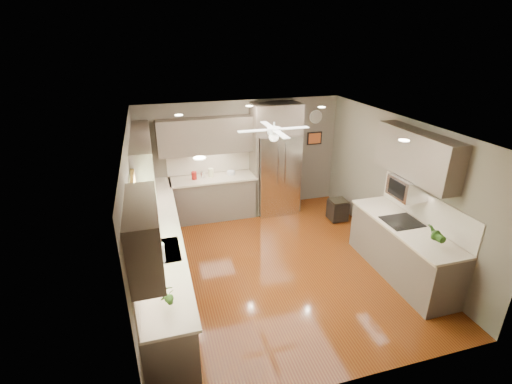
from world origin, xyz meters
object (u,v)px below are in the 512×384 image
canister_c (211,173)px  potted_plant_right (435,234)px  stool (338,210)px  bowl (231,174)px  canister_b (203,174)px  paper_towel (160,253)px  refrigerator (276,161)px  potted_plant_left (166,294)px  canister_a (194,176)px  soap_bottle (149,237)px  microwave (407,187)px

canister_c → potted_plant_right: (2.65, -3.70, 0.09)m
stool → bowl: bearing=156.6°
canister_b → paper_towel: (-1.02, -3.04, 0.07)m
refrigerator → canister_b: bearing=176.9°
stool → paper_towel: (-3.80, -2.08, 0.84)m
potted_plant_left → canister_a: bearing=78.2°
canister_b → bowl: canister_b is taller
canister_b → stool: bearing=-19.0°
paper_towel → canister_a: bearing=74.4°
canister_a → paper_towel: 3.10m
soap_bottle → bowl: (1.78, 2.44, -0.07)m
canister_c → soap_bottle: (-1.34, -2.47, 0.00)m
canister_b → soap_bottle: (-1.16, -2.46, 0.02)m
potted_plant_left → stool: potted_plant_left is taller
potted_plant_right → stool: 2.88m
bowl → microwave: bearing=-49.9°
bowl → canister_a: bearing=-178.1°
soap_bottle → microwave: 4.15m
canister_a → canister_b: bearing=14.4°
potted_plant_left → microwave: microwave is taller
canister_a → soap_bottle: (-0.97, -2.41, 0.01)m
canister_b → canister_c: bearing=3.0°
canister_c → bowl: size_ratio=1.01×
canister_b → paper_towel: size_ratio=0.49×
potted_plant_left → soap_bottle: bearing=95.8°
soap_bottle → microwave: bearing=-4.7°
potted_plant_left → stool: (3.78, 3.00, -0.87)m
potted_plant_left → potted_plant_right: (3.83, 0.27, 0.02)m
soap_bottle → refrigerator: 3.66m
canister_a → microwave: microwave is taller
refrigerator → microwave: refrigerator is taller
canister_a → stool: canister_a is taller
canister_b → potted_plant_right: potted_plant_right is taller
canister_c → paper_towel: size_ratio=0.66×
potted_plant_left → microwave: 4.14m
paper_towel → stool: bearing=28.7°
microwave → stool: microwave is taller
potted_plant_right → bowl: potted_plant_right is taller
canister_b → potted_plant_right: (2.83, -3.69, 0.11)m
canister_c → bowl: canister_c is taller
refrigerator → canister_a: bearing=178.7°
soap_bottle → paper_towel: paper_towel is taller
canister_b → canister_c: (0.18, 0.01, 0.02)m
stool → canister_b: bearing=161.0°
canister_b → bowl: bearing=-2.0°
canister_a → stool: size_ratio=0.39×
canister_a → canister_c: (0.37, 0.06, 0.01)m
canister_a → potted_plant_left: 4.00m
canister_b → paper_towel: paper_towel is taller
canister_c → refrigerator: (1.45, -0.10, 0.16)m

